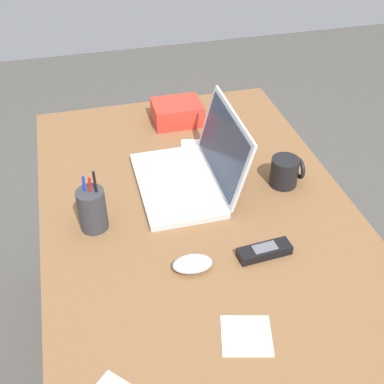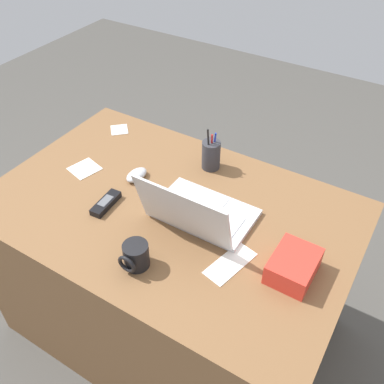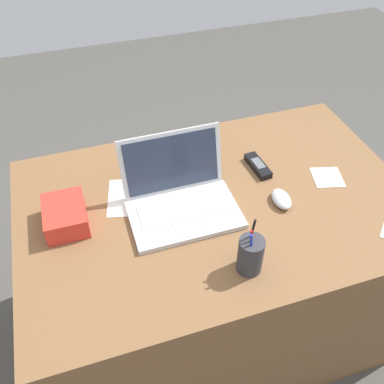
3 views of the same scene
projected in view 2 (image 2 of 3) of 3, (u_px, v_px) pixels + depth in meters
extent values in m
plane|color=#4C4944|center=(175.00, 323.00, 2.04)|extent=(6.00, 6.00, 0.00)
cube|color=brown|center=(173.00, 273.00, 1.79)|extent=(1.31, 0.85, 0.75)
cube|color=silver|center=(204.00, 212.00, 1.51)|extent=(0.35, 0.22, 0.02)
cube|color=silver|center=(201.00, 213.00, 1.49)|extent=(0.29, 0.11, 0.00)
cube|color=silver|center=(214.00, 199.00, 1.55)|extent=(0.10, 0.05, 0.00)
cube|color=silver|center=(182.00, 213.00, 1.35)|extent=(0.34, 0.06, 0.21)
cube|color=#283347|center=(183.00, 212.00, 1.35)|extent=(0.31, 0.05, 0.18)
ellipsoid|color=silver|center=(137.00, 175.00, 1.65)|extent=(0.07, 0.10, 0.03)
cylinder|color=black|center=(136.00, 255.00, 1.32)|extent=(0.08, 0.08, 0.09)
torus|color=black|center=(127.00, 264.00, 1.28)|extent=(0.06, 0.01, 0.06)
cube|color=black|center=(106.00, 203.00, 1.54)|extent=(0.05, 0.14, 0.02)
cube|color=#595B60|center=(105.00, 201.00, 1.53)|extent=(0.04, 0.06, 0.00)
cylinder|color=#333338|center=(211.00, 155.00, 1.68)|extent=(0.07, 0.07, 0.12)
cylinder|color=#1933B2|center=(214.00, 147.00, 1.66)|extent=(0.02, 0.01, 0.14)
cylinder|color=black|center=(209.00, 148.00, 1.64)|extent=(0.02, 0.01, 0.16)
cylinder|color=red|center=(212.00, 148.00, 1.66)|extent=(0.01, 0.02, 0.13)
cube|color=red|center=(293.00, 266.00, 1.29)|extent=(0.13, 0.17, 0.07)
cube|color=white|center=(230.00, 263.00, 1.34)|extent=(0.12, 0.19, 0.00)
cube|color=white|center=(119.00, 130.00, 1.92)|extent=(0.11, 0.11, 0.00)
cube|color=white|center=(85.00, 169.00, 1.71)|extent=(0.13, 0.13, 0.00)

